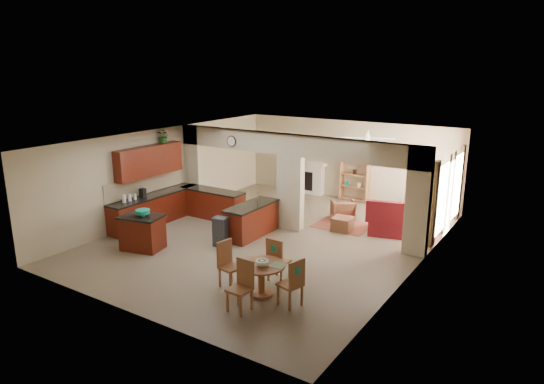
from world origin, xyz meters
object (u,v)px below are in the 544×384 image
Objects in this scene: dining_table at (261,274)px; sofa at (424,216)px; kitchen_island at (142,232)px; armchair at (343,210)px.

dining_table is 0.41× the size of sofa.
sofa is at bearing 75.30° from dining_table.
kitchen_island is 1.68× the size of armchair.
armchair is (-2.33, -0.60, -0.03)m from sofa.
sofa reaches higher than dining_table.
sofa is at bearing 31.21° from kitchen_island.
dining_table is 1.41× the size of armchair.
armchair is at bearing 42.77° from kitchen_island.
dining_table is (4.08, -0.46, 0.01)m from kitchen_island.
kitchen_island reaches higher than dining_table.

